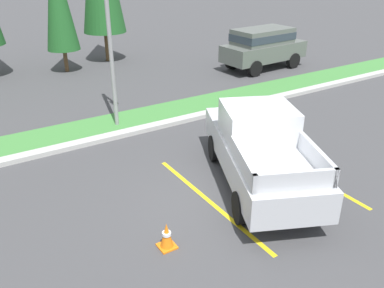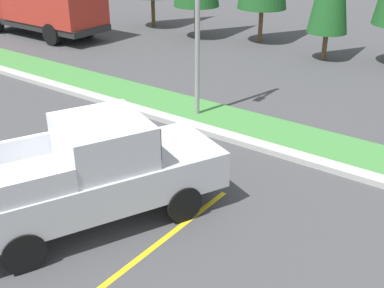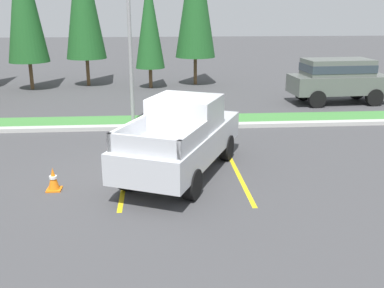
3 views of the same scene
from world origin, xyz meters
TOP-DOWN VIEW (x-y plane):
  - ground_plane at (0.00, 0.00)m, footprint 120.00×120.00m
  - parking_line_near at (-0.61, 0.16)m, footprint 0.12×4.80m
  - parking_line_far at (2.49, 0.16)m, footprint 0.12×4.80m
  - curb_strip at (0.00, 5.00)m, footprint 56.00×0.40m
  - grass_median at (0.00, 6.10)m, footprint 56.00×1.80m
  - pickup_truck_main at (0.96, 0.20)m, footprint 3.86×5.53m
  - suv_distant at (8.88, 9.07)m, footprint 4.70×2.16m
  - street_light at (-0.67, 5.75)m, footprint 0.24×1.49m
  - traffic_cone at (-2.35, -0.79)m, footprint 0.36×0.36m

SIDE VIEW (x-z plane):
  - ground_plane at x=0.00m, z-range 0.00..0.00m
  - parking_line_near at x=-0.61m, z-range 0.00..0.01m
  - parking_line_far at x=2.49m, z-range 0.00..0.01m
  - grass_median at x=0.00m, z-range 0.00..0.06m
  - curb_strip at x=0.00m, z-range 0.00..0.15m
  - traffic_cone at x=-2.35m, z-range -0.01..0.59m
  - pickup_truck_main at x=0.96m, z-range -0.01..2.09m
  - suv_distant at x=8.88m, z-range 0.19..2.29m
  - street_light at x=-0.67m, z-range 0.55..7.63m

